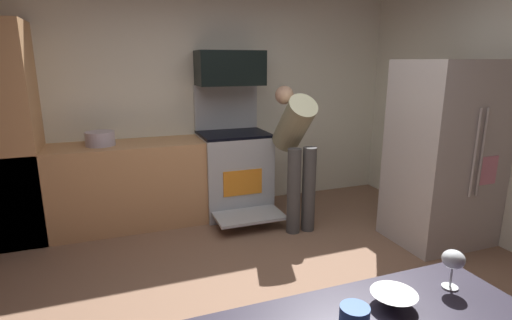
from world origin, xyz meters
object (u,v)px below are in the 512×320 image
(microwave, at_px, (230,68))
(mixing_bowl_large, at_px, (393,299))
(person_cook, at_px, (296,145))
(mug_coffee, at_px, (354,319))
(refrigerator, at_px, (445,154))
(stock_pot, at_px, (100,139))
(oven_range, at_px, (234,170))
(wine_glass_mid, at_px, (453,261))

(microwave, height_order, mixing_bowl_large, microwave)
(person_cook, xyz_separation_m, mug_coffee, (-1.10, -2.68, 0.05))
(person_cook, bearing_deg, refrigerator, -33.43)
(microwave, bearing_deg, stock_pot, -176.76)
(oven_range, xyz_separation_m, mixing_bowl_large, (-0.41, -3.24, 0.42))
(mixing_bowl_large, xyz_separation_m, wine_glass_mid, (0.28, 0.02, 0.09))
(microwave, distance_m, refrigerator, 2.39)
(stock_pot, bearing_deg, oven_range, -0.68)
(microwave, relative_size, refrigerator, 0.42)
(refrigerator, xyz_separation_m, stock_pot, (-3.09, 1.43, 0.10))
(wine_glass_mid, relative_size, mug_coffee, 1.62)
(microwave, distance_m, wine_glass_mid, 3.39)
(person_cook, bearing_deg, mug_coffee, -112.29)
(oven_range, bearing_deg, mixing_bowl_large, -97.15)
(mixing_bowl_large, distance_m, wine_glass_mid, 0.29)
(wine_glass_mid, bearing_deg, mixing_bowl_large, -176.88)
(refrigerator, bearing_deg, person_cook, 146.57)
(oven_range, height_order, mug_coffee, oven_range)
(microwave, relative_size, stock_pot, 2.56)
(microwave, bearing_deg, oven_range, -90.00)
(refrigerator, relative_size, stock_pot, 6.06)
(stock_pot, bearing_deg, person_cook, -18.71)
(refrigerator, distance_m, mug_coffee, 2.98)
(refrigerator, bearing_deg, mug_coffee, -140.40)
(mixing_bowl_large, relative_size, stock_pot, 0.56)
(oven_range, bearing_deg, wine_glass_mid, -92.32)
(refrigerator, distance_m, wine_glass_mid, 2.56)
(mug_coffee, xyz_separation_m, stock_pot, (-0.80, 3.33, 0.03))
(microwave, xyz_separation_m, mixing_bowl_large, (-0.41, -3.34, -0.74))
(oven_range, relative_size, stock_pot, 5.09)
(wine_glass_mid, distance_m, mug_coffee, 0.50)
(microwave, xyz_separation_m, mug_coffee, (-0.62, -3.41, -0.72))
(oven_range, xyz_separation_m, stock_pot, (-1.41, 0.02, 0.47))
(microwave, relative_size, mixing_bowl_large, 4.53)
(refrigerator, distance_m, mixing_bowl_large, 2.77)
(refrigerator, height_order, wine_glass_mid, refrigerator)
(person_cook, xyz_separation_m, mixing_bowl_large, (-0.89, -2.61, 0.03))
(person_cook, height_order, mixing_bowl_large, person_cook)
(microwave, distance_m, person_cook, 1.16)
(oven_range, distance_m, mug_coffee, 3.40)
(person_cook, bearing_deg, wine_glass_mid, -103.31)
(oven_range, bearing_deg, stock_pot, 179.32)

